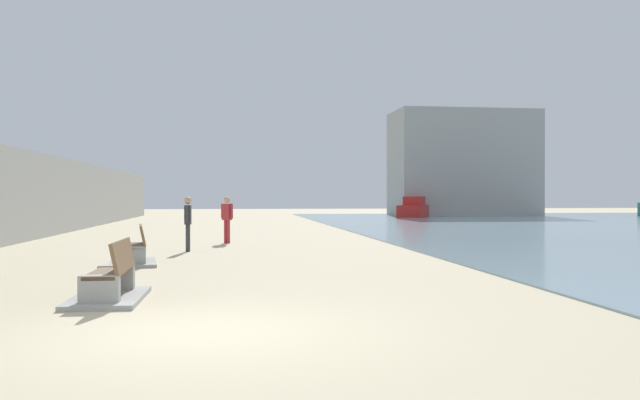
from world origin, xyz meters
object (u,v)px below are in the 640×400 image
object	(u,v)px
bench_near	(110,286)
person_walking	(188,220)
bench_far	(134,255)
boat_distant	(417,209)
person_standing	(227,216)

from	to	relation	value
bench_near	person_walking	world-z (taller)	person_walking
bench_far	boat_distant	xyz separation A→B (m)	(17.41, 34.93, 0.44)
person_standing	boat_distant	size ratio (longest dim) A/B	0.22
person_walking	person_standing	size ratio (longest dim) A/B	1.00
bench_far	person_standing	world-z (taller)	person_standing
person_standing	boat_distant	world-z (taller)	boat_distant
person_standing	bench_far	bearing A→B (deg)	-107.84
person_walking	boat_distant	xyz separation A→B (m)	(16.33, 31.34, -0.30)
boat_distant	person_walking	bearing A→B (deg)	-117.52
bench_near	person_walking	distance (m)	9.40
bench_near	person_standing	xyz separation A→B (m)	(1.80, 12.74, 0.74)
bench_far	person_walking	world-z (taller)	person_walking
person_walking	bench_near	bearing A→B (deg)	-93.89
bench_far	person_standing	size ratio (longest dim) A/B	1.33
person_standing	boat_distant	distance (m)	31.81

